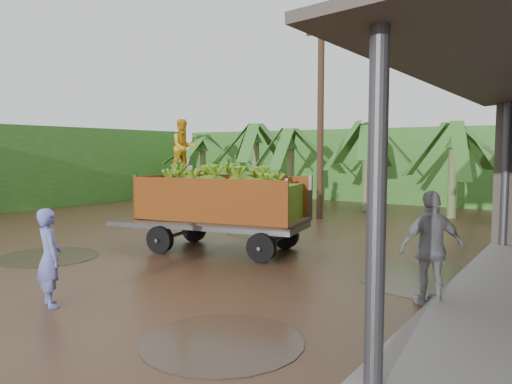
% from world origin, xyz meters
% --- Properties ---
extents(ground, '(100.00, 100.00, 0.00)m').
position_xyz_m(ground, '(0.00, 0.00, 0.00)').
color(ground, black).
rests_on(ground, ground).
extents(hedge_north, '(22.00, 3.00, 3.60)m').
position_xyz_m(hedge_north, '(-2.00, 16.00, 1.80)').
color(hedge_north, '#2D661E').
rests_on(hedge_north, ground).
extents(hedge_west, '(3.00, 18.00, 3.60)m').
position_xyz_m(hedge_west, '(-14.00, 4.00, 1.80)').
color(hedge_west, '#2D661E').
rests_on(hedge_west, ground).
extents(banana_trailer, '(5.77, 2.76, 3.38)m').
position_xyz_m(banana_trailer, '(-0.56, 1.35, 1.25)').
color(banana_trailer, '#994B15').
rests_on(banana_trailer, ground).
extents(man_blue, '(0.69, 0.57, 1.61)m').
position_xyz_m(man_blue, '(-0.17, -3.80, 0.81)').
color(man_blue, '#656CB8').
rests_on(man_blue, ground).
extents(man_grey, '(1.12, 1.10, 1.89)m').
position_xyz_m(man_grey, '(4.99, -0.25, 0.95)').
color(man_grey, gray).
rests_on(man_grey, ground).
extents(utility_pole, '(1.20, 0.24, 7.33)m').
position_xyz_m(utility_pole, '(-1.19, 8.06, 3.72)').
color(utility_pole, '#47301E').
rests_on(utility_pole, ground).
extents(banana_plants, '(24.50, 20.39, 3.94)m').
position_xyz_m(banana_plants, '(-3.57, 7.37, 1.80)').
color(banana_plants, '#2D661E').
rests_on(banana_plants, ground).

